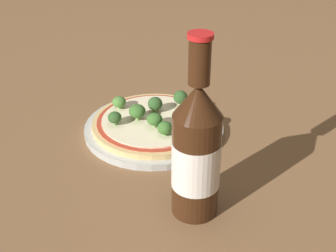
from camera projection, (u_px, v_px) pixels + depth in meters
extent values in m
plane|color=brown|center=(169.00, 129.00, 0.85)|extent=(3.00, 3.00, 0.00)
cylinder|color=#B2B7B2|center=(154.00, 128.00, 0.84)|extent=(0.25, 0.25, 0.01)
cylinder|color=tan|center=(154.00, 123.00, 0.83)|extent=(0.22, 0.22, 0.01)
cylinder|color=#A83823|center=(154.00, 121.00, 0.83)|extent=(0.20, 0.20, 0.00)
cylinder|color=beige|center=(154.00, 120.00, 0.83)|extent=(0.19, 0.19, 0.00)
cylinder|color=#7A9E5B|center=(180.00, 103.00, 0.87)|extent=(0.01, 0.01, 0.01)
ellipsoid|color=#2D5123|center=(181.00, 97.00, 0.86)|extent=(0.03, 0.03, 0.02)
cylinder|color=#7A9E5B|center=(165.00, 133.00, 0.78)|extent=(0.01, 0.01, 0.01)
ellipsoid|color=#386628|center=(165.00, 128.00, 0.77)|extent=(0.02, 0.02, 0.02)
cylinder|color=#7A9E5B|center=(157.00, 108.00, 0.85)|extent=(0.01, 0.01, 0.01)
ellipsoid|color=#2D5123|center=(157.00, 103.00, 0.84)|extent=(0.03, 0.03, 0.02)
cylinder|color=#7A9E5B|center=(198.00, 119.00, 0.81)|extent=(0.01, 0.01, 0.01)
ellipsoid|color=#386628|center=(198.00, 114.00, 0.81)|extent=(0.03, 0.03, 0.02)
cylinder|color=#7A9E5B|center=(137.00, 117.00, 0.82)|extent=(0.01, 0.01, 0.01)
ellipsoid|color=#386628|center=(137.00, 111.00, 0.81)|extent=(0.03, 0.03, 0.02)
cylinder|color=#7A9E5B|center=(115.00, 123.00, 0.80)|extent=(0.01, 0.01, 0.01)
ellipsoid|color=#2D5123|center=(115.00, 117.00, 0.80)|extent=(0.02, 0.02, 0.02)
cylinder|color=#7A9E5B|center=(154.00, 124.00, 0.80)|extent=(0.01, 0.01, 0.01)
ellipsoid|color=#386628|center=(154.00, 119.00, 0.79)|extent=(0.03, 0.03, 0.02)
cylinder|color=#7A9E5B|center=(119.00, 106.00, 0.86)|extent=(0.01, 0.01, 0.01)
ellipsoid|color=#477A33|center=(119.00, 102.00, 0.85)|extent=(0.03, 0.03, 0.02)
cylinder|color=#7A9E5B|center=(183.00, 130.00, 0.79)|extent=(0.01, 0.01, 0.01)
ellipsoid|color=#2D5123|center=(183.00, 124.00, 0.78)|extent=(0.03, 0.03, 0.03)
cylinder|color=#381E0F|center=(196.00, 165.00, 0.62)|extent=(0.06, 0.06, 0.15)
cylinder|color=silver|center=(196.00, 164.00, 0.62)|extent=(0.06, 0.06, 0.07)
cone|color=#381E0F|center=(198.00, 100.00, 0.57)|extent=(0.06, 0.06, 0.04)
cylinder|color=#381E0F|center=(200.00, 62.00, 0.54)|extent=(0.03, 0.03, 0.06)
cylinder|color=red|center=(201.00, 36.00, 0.53)|extent=(0.03, 0.03, 0.01)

